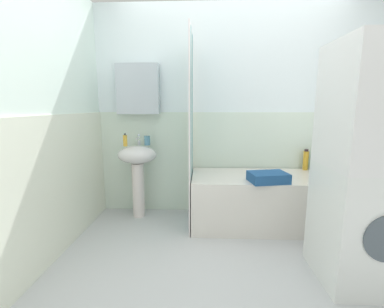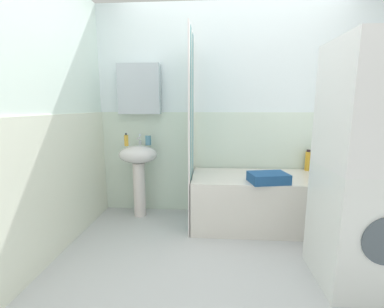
# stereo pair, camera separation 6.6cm
# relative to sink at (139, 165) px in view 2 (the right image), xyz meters

# --- Properties ---
(ground_plane) EXTENTS (4.80, 5.60, 0.04)m
(ground_plane) POSITION_rel_sink_xyz_m (1.06, -1.03, -0.63)
(ground_plane) COLOR silver
(wall_back_tiled) EXTENTS (3.60, 0.18, 2.40)m
(wall_back_tiled) POSITION_rel_sink_xyz_m (0.99, 0.23, 0.53)
(wall_back_tiled) COLOR white
(wall_back_tiled) RESTS_ON ground_plane
(wall_left_tiled) EXTENTS (0.07, 1.81, 2.40)m
(wall_left_tiled) POSITION_rel_sink_xyz_m (-0.51, -0.69, 0.51)
(wall_left_tiled) COLOR white
(wall_left_tiled) RESTS_ON ground_plane
(sink) EXTENTS (0.44, 0.34, 0.83)m
(sink) POSITION_rel_sink_xyz_m (0.00, 0.00, 0.00)
(sink) COLOR silver
(sink) RESTS_ON ground_plane
(faucet) EXTENTS (0.03, 0.12, 0.12)m
(faucet) POSITION_rel_sink_xyz_m (-0.00, 0.08, 0.28)
(faucet) COLOR silver
(faucet) RESTS_ON sink
(soap_dispenser) EXTENTS (0.05, 0.05, 0.15)m
(soap_dispenser) POSITION_rel_sink_xyz_m (-0.12, -0.02, 0.29)
(soap_dispenser) COLOR gold
(soap_dispenser) RESTS_ON sink
(toothbrush_cup) EXTENTS (0.07, 0.07, 0.11)m
(toothbrush_cup) POSITION_rel_sink_xyz_m (0.10, 0.07, 0.27)
(toothbrush_cup) COLOR teal
(toothbrush_cup) RESTS_ON sink
(bathtub) EXTENTS (1.61, 0.69, 0.54)m
(bathtub) POSITION_rel_sink_xyz_m (1.44, -0.16, -0.34)
(bathtub) COLOR silver
(bathtub) RESTS_ON ground_plane
(shower_curtain) EXTENTS (0.01, 0.69, 2.00)m
(shower_curtain) POSITION_rel_sink_xyz_m (0.62, -0.16, 0.39)
(shower_curtain) COLOR white
(shower_curtain) RESTS_ON ground_plane
(shampoo_bottle) EXTENTS (0.07, 0.07, 0.22)m
(shampoo_bottle) POSITION_rel_sink_xyz_m (2.14, 0.09, 0.04)
(shampoo_bottle) COLOR #272D31
(shampoo_bottle) RESTS_ON bathtub
(conditioner_bottle) EXTENTS (0.07, 0.07, 0.20)m
(conditioner_bottle) POSITION_rel_sink_xyz_m (2.02, 0.10, 0.03)
(conditioner_bottle) COLOR #1F7552
(conditioner_bottle) RESTS_ON bathtub
(lotion_bottle) EXTENTS (0.06, 0.06, 0.24)m
(lotion_bottle) POSITION_rel_sink_xyz_m (1.92, 0.14, 0.05)
(lotion_bottle) COLOR gold
(lotion_bottle) RESTS_ON bathtub
(towel_folded) EXTENTS (0.40, 0.31, 0.09)m
(towel_folded) POSITION_rel_sink_xyz_m (1.38, -0.39, -0.02)
(towel_folded) COLOR #214D83
(towel_folded) RESTS_ON bathtub
(washer_dryer_stack) EXTENTS (0.57, 0.58, 1.70)m
(washer_dryer_stack) POSITION_rel_sink_xyz_m (1.89, -1.06, 0.24)
(washer_dryer_stack) COLOR white
(washer_dryer_stack) RESTS_ON ground_plane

